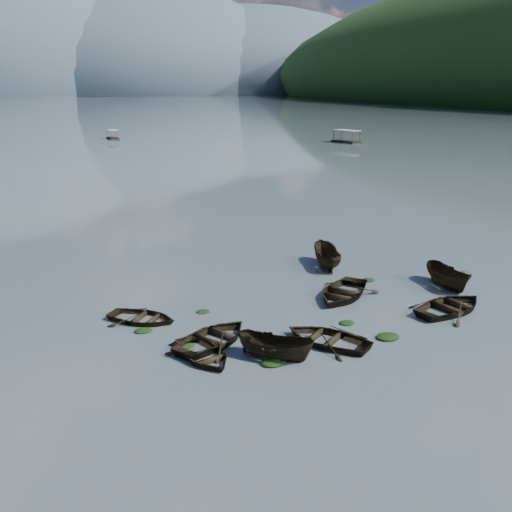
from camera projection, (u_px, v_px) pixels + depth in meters
name	position (u px, v px, depth m)	size (l,w,h in m)	color
ground_plane	(350.00, 367.00, 26.22)	(2400.00, 2400.00, 0.00)	#505D65
haze_mtn_c	(132.00, 93.00, 878.12)	(520.00, 520.00, 260.00)	#475666
haze_mtn_d	(242.00, 93.00, 940.55)	(520.00, 520.00, 220.00)	#475666
rowboat_0	(203.00, 358.00, 27.13)	(2.85, 3.99, 0.83)	black
rowboat_1	(214.00, 343.00, 28.68)	(3.37, 4.72, 0.98)	black
rowboat_2	(275.00, 358.00, 27.11)	(1.43, 3.81, 1.47)	black
rowboat_3	(327.00, 343.00, 28.73)	(3.20, 4.48, 0.93)	black
rowboat_4	(451.00, 311.00, 32.74)	(3.49, 4.89, 1.01)	black
rowboat_5	(447.00, 287.00, 36.72)	(1.56, 4.15, 1.60)	black
rowboat_6	(142.00, 321.00, 31.36)	(2.83, 3.96, 0.82)	black
rowboat_7	(342.00, 297.00, 34.96)	(3.65, 5.11, 1.06)	black
rowboat_8	(326.00, 266.00, 40.81)	(1.63, 4.33, 1.67)	black
weed_clump_0	(273.00, 363.00, 26.60)	(1.22, 1.00, 0.27)	black
weed_clump_1	(186.00, 347.00, 28.32)	(0.91, 0.73, 0.20)	black
weed_clump_2	(289.00, 352.00, 27.78)	(1.14, 0.91, 0.25)	black
weed_clump_3	(347.00, 324.00, 31.04)	(0.87, 0.74, 0.19)	black
weed_clump_4	(388.00, 338.00, 29.28)	(1.26, 1.00, 0.26)	black
weed_clump_5	(143.00, 331.00, 30.06)	(0.95, 0.77, 0.20)	black
weed_clump_6	(203.00, 312.00, 32.60)	(0.82, 0.68, 0.17)	black
weed_clump_7	(368.00, 281.00, 37.86)	(0.95, 0.76, 0.21)	black
pontoon_centre	(113.00, 139.00, 137.41)	(2.21, 5.31, 2.04)	black
pontoon_right	(346.00, 142.00, 128.63)	(2.87, 6.89, 2.64)	black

